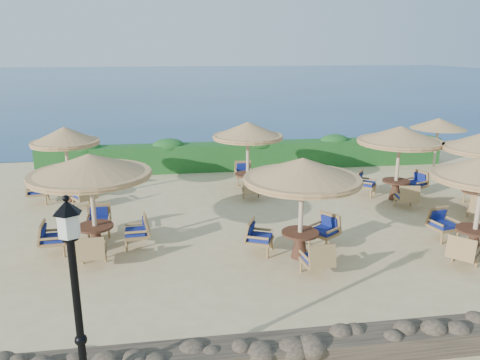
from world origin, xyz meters
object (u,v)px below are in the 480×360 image
Objects in this scene: cafe_set_1 at (302,185)px; cafe_set_5 at (399,146)px; lamp_post at (79,318)px; extra_parasol at (439,124)px; cafe_set_0 at (91,182)px; cafe_set_4 at (248,140)px; cafe_set_3 at (66,152)px.

cafe_set_1 is 6.29m from cafe_set_5.
cafe_set_5 is at bearing 43.66° from lamp_post.
cafe_set_0 is (-13.28, -6.08, -0.26)m from extra_parasol.
lamp_post reaches higher than extra_parasol.
lamp_post is 1.18× the size of cafe_set_4.
cafe_set_5 is at bearing -7.82° from cafe_set_3.
extra_parasol is at bearing 43.60° from lamp_post.
cafe_set_5 is at bearing -18.66° from cafe_set_4.
cafe_set_1 is (-8.02, -7.33, -0.22)m from extra_parasol.
cafe_set_3 is (-14.79, -1.57, -0.39)m from extra_parasol.
extra_parasol is 14.88m from cafe_set_3.
cafe_set_3 and cafe_set_5 have the same top height.
lamp_post reaches higher than cafe_set_3.
lamp_post is 11.38m from cafe_set_4.
cafe_set_0 and cafe_set_1 have the same top height.
cafe_set_5 is (-3.32, -3.15, -0.23)m from extra_parasol.
cafe_set_1 is at bearing -40.35° from cafe_set_3.
cafe_set_1 is at bearing 45.55° from lamp_post.
lamp_post is at bearing -134.45° from cafe_set_1.
cafe_set_3 reaches higher than extra_parasol.
cafe_set_4 is (4.89, 4.65, 0.06)m from cafe_set_0.
cafe_set_0 and cafe_set_3 have the same top height.
cafe_set_1 is 5.91m from cafe_set_4.
cafe_set_4 is 0.95× the size of cafe_set_5.
cafe_set_0 is at bearing 96.58° from lamp_post.
extra_parasol is 0.81× the size of cafe_set_1.
lamp_post is 12.83m from cafe_set_5.
cafe_set_1 is at bearing -138.31° from cafe_set_5.
cafe_set_1 reaches higher than extra_parasol.
cafe_set_1 is 8.89m from cafe_set_3.
lamp_post is 17.41m from extra_parasol.
cafe_set_3 is (-6.78, 5.76, -0.17)m from cafe_set_1.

